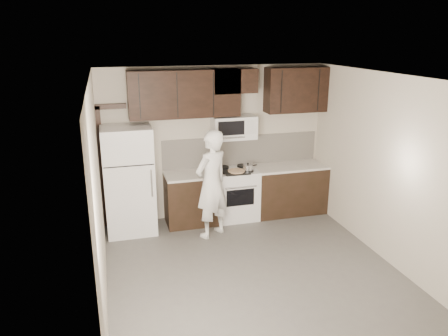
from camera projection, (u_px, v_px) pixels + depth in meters
name	position (u px, v px, depth m)	size (l,w,h in m)	color
floor	(254.00, 274.00, 6.11)	(4.50, 4.50, 0.00)	#53514E
back_wall	(215.00, 143.00, 7.78)	(4.00, 4.00, 0.00)	#BAB29E
ceiling	(259.00, 78.00, 5.31)	(4.50, 4.50, 0.00)	white
counter_run	(251.00, 192.00, 7.91)	(2.95, 0.64, 0.91)	black
stove	(235.00, 194.00, 7.83)	(0.76, 0.66, 0.94)	silver
backsplash	(241.00, 150.00, 7.95)	(2.90, 0.02, 0.54)	beige
upper_cabinets	(229.00, 91.00, 7.40)	(3.48, 0.35, 0.78)	black
microwave	(234.00, 127.00, 7.59)	(0.76, 0.42, 0.40)	silver
refrigerator	(129.00, 180.00, 7.19)	(0.80, 0.76, 1.80)	silver
door_trim	(104.00, 156.00, 7.29)	(0.50, 0.08, 2.12)	black
saucepan	(248.00, 168.00, 7.59)	(0.28, 0.18, 0.16)	silver
baking_tray	(236.00, 172.00, 7.53)	(0.43, 0.32, 0.02)	black
pizza	(236.00, 171.00, 7.53)	(0.29, 0.29, 0.02)	beige
person	(211.00, 184.00, 7.02)	(0.65, 0.43, 1.79)	white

